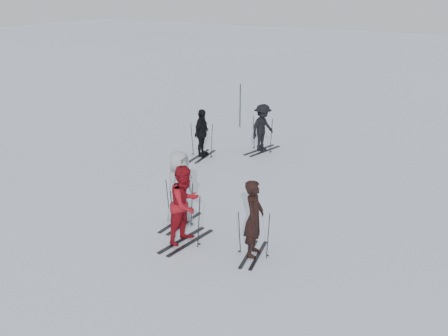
% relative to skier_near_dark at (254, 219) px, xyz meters
% --- Properties ---
extents(ground, '(120.00, 120.00, 0.00)m').
position_rel_skier_near_dark_xyz_m(ground, '(-2.46, 1.65, -0.93)').
color(ground, silver).
rests_on(ground, ground).
extents(skier_near_dark, '(0.60, 0.77, 1.86)m').
position_rel_skier_near_dark_xyz_m(skier_near_dark, '(0.00, 0.00, 0.00)').
color(skier_near_dark, black).
rests_on(skier_near_dark, ground).
extents(skier_red, '(0.80, 1.00, 1.98)m').
position_rel_skier_near_dark_xyz_m(skier_red, '(-1.78, -0.26, 0.06)').
color(skier_red, maroon).
rests_on(skier_red, ground).
extents(skier_grey, '(0.69, 1.01, 2.00)m').
position_rel_skier_near_dark_xyz_m(skier_grey, '(-2.58, 0.60, 0.07)').
color(skier_grey, '#A7ABB0').
rests_on(skier_grey, ground).
extents(skier_uphill_left, '(0.58, 1.08, 1.75)m').
position_rel_skier_near_dark_xyz_m(skier_uphill_left, '(-5.42, 5.91, -0.05)').
color(skier_uphill_left, black).
rests_on(skier_uphill_left, ground).
extents(skier_uphill_far, '(0.85, 1.25, 1.79)m').
position_rel_skier_near_dark_xyz_m(skier_uphill_far, '(-3.86, 7.72, -0.04)').
color(skier_uphill_far, black).
rests_on(skier_uphill_far, ground).
extents(skis_near_dark, '(1.71, 1.18, 1.14)m').
position_rel_skier_near_dark_xyz_m(skis_near_dark, '(0.00, -0.00, -0.36)').
color(skis_near_dark, black).
rests_on(skis_near_dark, ground).
extents(skis_red, '(1.89, 1.07, 1.35)m').
position_rel_skier_near_dark_xyz_m(skis_red, '(-1.78, -0.26, -0.26)').
color(skis_red, black).
rests_on(skis_red, ground).
extents(skis_grey, '(1.73, 0.98, 1.23)m').
position_rel_skier_near_dark_xyz_m(skis_grey, '(-2.58, 0.60, -0.31)').
color(skis_grey, black).
rests_on(skis_grey, ground).
extents(skis_uphill_left, '(1.90, 1.21, 1.30)m').
position_rel_skier_near_dark_xyz_m(skis_uphill_left, '(-5.42, 5.91, -0.28)').
color(skis_uphill_left, black).
rests_on(skis_uphill_left, ground).
extents(skis_uphill_far, '(2.01, 1.29, 1.36)m').
position_rel_skier_near_dark_xyz_m(skis_uphill_far, '(-3.86, 7.72, -0.25)').
color(skis_uphill_far, black).
rests_on(skis_uphill_far, ground).
extents(piste_marker, '(0.04, 0.04, 1.93)m').
position_rel_skier_near_dark_xyz_m(piste_marker, '(-6.42, 10.45, 0.03)').
color(piste_marker, black).
rests_on(piste_marker, ground).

